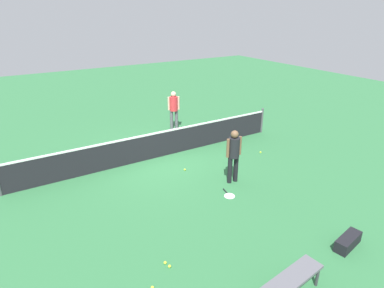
# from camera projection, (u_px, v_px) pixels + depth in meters

# --- Properties ---
(ground_plane) EXTENTS (40.00, 40.00, 0.00)m
(ground_plane) POSITION_uv_depth(u_px,v_px,m) (157.00, 157.00, 11.83)
(ground_plane) COLOR #2D6B3D
(court_net) EXTENTS (10.09, 0.09, 1.07)m
(court_net) POSITION_uv_depth(u_px,v_px,m) (157.00, 145.00, 11.63)
(court_net) COLOR #4C4C51
(court_net) RESTS_ON ground_plane
(player_near_side) EXTENTS (0.53, 0.37, 1.70)m
(player_near_side) POSITION_uv_depth(u_px,v_px,m) (234.00, 152.00, 9.79)
(player_near_side) COLOR black
(player_near_side) RESTS_ON ground_plane
(player_far_side) EXTENTS (0.52, 0.44, 1.70)m
(player_far_side) POSITION_uv_depth(u_px,v_px,m) (174.00, 107.00, 14.23)
(player_far_side) COLOR #595960
(player_far_side) RESTS_ON ground_plane
(tennis_racket_near_player) EXTENTS (0.37, 0.61, 0.03)m
(tennis_racket_near_player) POSITION_uv_depth(u_px,v_px,m) (229.00, 196.00, 9.40)
(tennis_racket_near_player) COLOR white
(tennis_racket_near_player) RESTS_ON ground_plane
(tennis_racket_far_player) EXTENTS (0.60, 0.42, 0.03)m
(tennis_racket_far_player) POSITION_uv_depth(u_px,v_px,m) (159.00, 139.00, 13.41)
(tennis_racket_far_player) COLOR white
(tennis_racket_far_player) RESTS_ON ground_plane
(tennis_ball_near_player) EXTENTS (0.07, 0.07, 0.07)m
(tennis_ball_near_player) POSITION_uv_depth(u_px,v_px,m) (152.00, 288.00, 6.28)
(tennis_ball_near_player) COLOR #C6E033
(tennis_ball_near_player) RESTS_ON ground_plane
(tennis_ball_by_net) EXTENTS (0.07, 0.07, 0.07)m
(tennis_ball_by_net) POSITION_uv_depth(u_px,v_px,m) (165.00, 263.00, 6.90)
(tennis_ball_by_net) COLOR #C6E033
(tennis_ball_by_net) RESTS_ON ground_plane
(tennis_ball_midcourt) EXTENTS (0.07, 0.07, 0.07)m
(tennis_ball_midcourt) POSITION_uv_depth(u_px,v_px,m) (185.00, 170.00, 10.86)
(tennis_ball_midcourt) COLOR #C6E033
(tennis_ball_midcourt) RESTS_ON ground_plane
(tennis_ball_baseline) EXTENTS (0.07, 0.07, 0.07)m
(tennis_ball_baseline) POSITION_uv_depth(u_px,v_px,m) (169.00, 266.00, 6.80)
(tennis_ball_baseline) COLOR #C6E033
(tennis_ball_baseline) RESTS_ON ground_plane
(tennis_ball_stray_left) EXTENTS (0.07, 0.07, 0.07)m
(tennis_ball_stray_left) POSITION_uv_depth(u_px,v_px,m) (261.00, 152.00, 12.16)
(tennis_ball_stray_left) COLOR #C6E033
(tennis_ball_stray_left) RESTS_ON ground_plane
(courtside_bench) EXTENTS (1.54, 0.57, 0.48)m
(courtside_bench) POSITION_uv_depth(u_px,v_px,m) (291.00, 281.00, 5.95)
(courtside_bench) COLOR #595960
(courtside_bench) RESTS_ON ground_plane
(equipment_bag) EXTENTS (0.84, 0.42, 0.28)m
(equipment_bag) POSITION_uv_depth(u_px,v_px,m) (349.00, 241.00, 7.38)
(equipment_bag) COLOR black
(equipment_bag) RESTS_ON ground_plane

